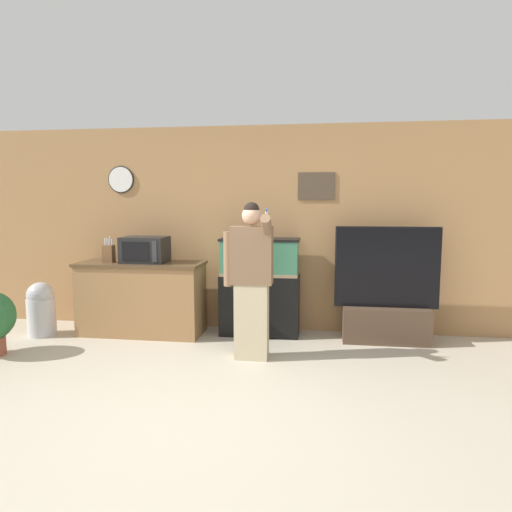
% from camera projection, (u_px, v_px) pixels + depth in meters
% --- Properties ---
extents(ground_plane, '(18.00, 18.00, 0.00)m').
position_uv_depth(ground_plane, '(192.00, 417.00, 3.51)').
color(ground_plane, '#B2A893').
extents(wall_back_paneled, '(10.00, 0.08, 2.60)m').
position_uv_depth(wall_back_paneled, '(245.00, 229.00, 5.88)').
color(wall_back_paneled, '#A87A4C').
rests_on(wall_back_paneled, ground_plane).
extents(counter_island, '(1.55, 0.61, 0.90)m').
position_uv_depth(counter_island, '(142.00, 298.00, 5.70)').
color(counter_island, olive).
rests_on(counter_island, ground_plane).
extents(microwave, '(0.54, 0.39, 0.32)m').
position_uv_depth(microwave, '(145.00, 250.00, 5.61)').
color(microwave, black).
rests_on(microwave, counter_island).
extents(knife_block, '(0.13, 0.11, 0.32)m').
position_uv_depth(knife_block, '(109.00, 253.00, 5.64)').
color(knife_block, brown).
rests_on(knife_block, counter_island).
extents(aquarium_on_stand, '(0.97, 0.38, 1.20)m').
position_uv_depth(aquarium_on_stand, '(260.00, 287.00, 5.64)').
color(aquarium_on_stand, black).
rests_on(aquarium_on_stand, ground_plane).
extents(tv_on_stand, '(1.21, 0.40, 1.36)m').
position_uv_depth(tv_on_stand, '(386.00, 309.00, 5.37)').
color(tv_on_stand, '#4C3828').
rests_on(tv_on_stand, ground_plane).
extents(person_standing, '(0.52, 0.39, 1.65)m').
position_uv_depth(person_standing, '(251.00, 278.00, 4.73)').
color(person_standing, '#BCAD89').
rests_on(person_standing, ground_plane).
extents(trash_bin, '(0.34, 0.34, 0.67)m').
position_uv_depth(trash_bin, '(41.00, 308.00, 5.64)').
color(trash_bin, '#B7B7BC').
rests_on(trash_bin, ground_plane).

